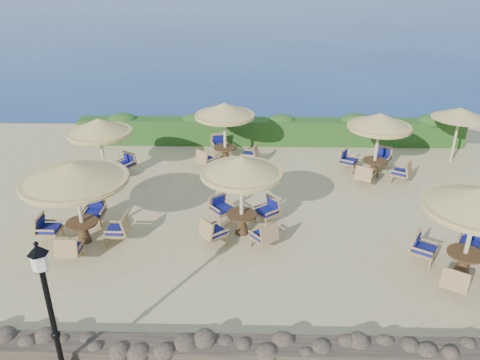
# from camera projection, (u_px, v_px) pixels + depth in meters

# --- Properties ---
(ground) EXTENTS (120.00, 120.00, 0.00)m
(ground) POSITION_uv_depth(u_px,v_px,m) (278.00, 219.00, 15.85)
(ground) COLOR tan
(ground) RESTS_ON ground
(sea) EXTENTS (160.00, 160.00, 0.00)m
(sea) POSITION_uv_depth(u_px,v_px,m) (257.00, 12.00, 79.18)
(sea) COLOR navy
(sea) RESTS_ON ground
(hedge) EXTENTS (18.00, 0.90, 1.20)m
(hedge) POSITION_uv_depth(u_px,v_px,m) (270.00, 132.00, 22.11)
(hedge) COLOR #1B4014
(hedge) RESTS_ON ground
(stone_wall) EXTENTS (15.00, 0.65, 0.44)m
(stone_wall) POSITION_uv_depth(u_px,v_px,m) (293.00, 353.00, 10.15)
(stone_wall) COLOR #4E3F31
(stone_wall) RESTS_ON ground
(lamp_post) EXTENTS (0.44, 0.44, 3.31)m
(lamp_post) POSITION_uv_depth(u_px,v_px,m) (53.00, 321.00, 9.13)
(lamp_post) COLOR black
(lamp_post) RESTS_ON ground
(extra_parasol) EXTENTS (2.30, 2.30, 2.41)m
(extra_parasol) POSITION_uv_depth(u_px,v_px,m) (460.00, 113.00, 19.48)
(extra_parasol) COLOR beige
(extra_parasol) RESTS_ON ground
(cafe_set_0) EXTENTS (3.19, 3.19, 2.65)m
(cafe_set_0) POSITION_uv_depth(u_px,v_px,m) (76.00, 186.00, 13.77)
(cafe_set_0) COLOR beige
(cafe_set_0) RESTS_ON ground
(cafe_set_1) EXTENTS (2.62, 2.62, 2.65)m
(cafe_set_1) POSITION_uv_depth(u_px,v_px,m) (242.00, 184.00, 14.29)
(cafe_set_1) COLOR beige
(cafe_set_1) RESTS_ON ground
(cafe_set_2) EXTENTS (2.89, 2.89, 2.65)m
(cafe_set_2) POSITION_uv_depth(u_px,v_px,m) (475.00, 216.00, 12.28)
(cafe_set_2) COLOR beige
(cafe_set_2) RESTS_ON ground
(cafe_set_3) EXTENTS (2.44, 2.75, 2.65)m
(cafe_set_3) POSITION_uv_depth(u_px,v_px,m) (100.00, 137.00, 17.56)
(cafe_set_3) COLOR beige
(cafe_set_3) RESTS_ON ground
(cafe_set_4) EXTENTS (2.71, 2.71, 2.65)m
(cafe_set_4) POSITION_uv_depth(u_px,v_px,m) (225.00, 122.00, 19.51)
(cafe_set_4) COLOR beige
(cafe_set_4) RESTS_ON ground
(cafe_set_5) EXTENTS (2.76, 2.76, 2.65)m
(cafe_set_5) POSITION_uv_depth(u_px,v_px,m) (378.00, 136.00, 18.24)
(cafe_set_5) COLOR beige
(cafe_set_5) RESTS_ON ground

